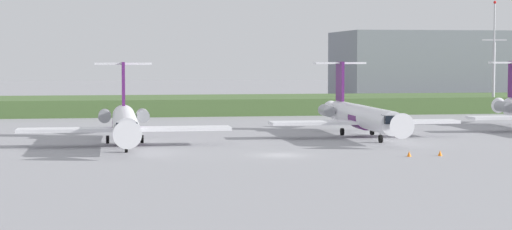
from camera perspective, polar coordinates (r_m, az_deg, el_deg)
name	(u,v)px	position (r m, az deg, el deg)	size (l,w,h in m)	color
ground_plane	(238,130)	(118.31, -1.15, -0.98)	(500.00, 500.00, 0.00)	#939399
grass_berm	(208,105)	(155.20, -3.05, 0.64)	(320.00, 20.00, 2.75)	#4C6B38
regional_jet_second	(125,122)	(99.98, -8.26, -0.42)	(22.81, 31.00, 9.00)	white
regional_jet_third	(361,116)	(110.02, 6.65, -0.04)	(22.81, 31.00, 9.00)	white
antenna_mast	(494,66)	(158.80, 14.75, 2.98)	(4.40, 0.50, 19.06)	#B2B2B7
distant_hangar	(453,67)	(194.59, 12.33, 2.96)	(48.32, 23.74, 14.82)	gray
safety_cone_front_marker	(409,154)	(88.73, 9.62, -2.43)	(0.44, 0.44, 0.55)	orange
safety_cone_mid_marker	(440,153)	(89.95, 11.52, -2.37)	(0.44, 0.44, 0.55)	orange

